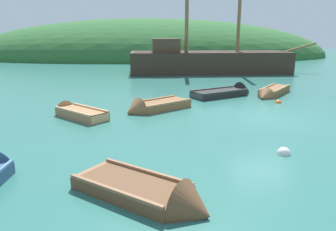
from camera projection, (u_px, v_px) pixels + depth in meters
ground_plane at (263, 117)px, 12.95m from camera, size 120.00×120.00×0.00m
shore_hill at (149, 57)px, 47.15m from camera, size 52.46×23.78×10.92m
sailing_ship at (207, 65)px, 27.42m from camera, size 16.11×4.25×11.24m
rowboat_outer_right at (228, 93)px, 17.48m from camera, size 3.89×2.80×1.14m
rowboat_outer_left at (153, 108)px, 14.02m from camera, size 3.21×2.81×1.13m
rowboat_center at (272, 93)px, 17.49m from camera, size 2.92×3.38×0.88m
rowboat_far at (154, 197)px, 6.43m from camera, size 3.16×2.75×1.10m
rowboat_portside at (75, 114)px, 13.04m from camera, size 2.81×2.71×0.89m
buoy_orange at (278, 103)px, 15.58m from camera, size 0.31×0.31×0.31m
buoy_white at (284, 154)px, 8.97m from camera, size 0.39×0.39×0.39m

